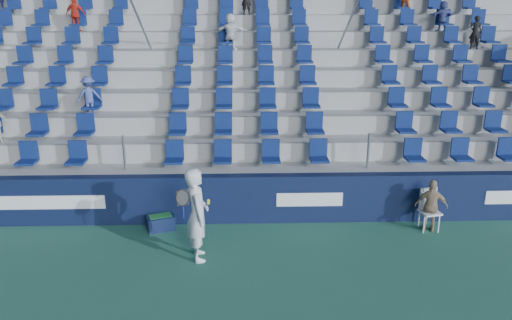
{
  "coord_description": "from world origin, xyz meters",
  "views": [
    {
      "loc": [
        -0.11,
        -8.1,
        5.25
      ],
      "look_at": [
        0.2,
        2.8,
        1.7
      ],
      "focal_mm": 35.0,
      "sensor_mm": 36.0,
      "label": 1
    }
  ],
  "objects": [
    {
      "name": "ground",
      "position": [
        0.0,
        0.0,
        0.0
      ],
      "size": [
        70.0,
        70.0,
        0.0
      ],
      "primitive_type": "plane",
      "color": "#2A634C",
      "rests_on": "ground"
    },
    {
      "name": "sponsor_wall",
      "position": [
        0.0,
        3.15,
        0.6
      ],
      "size": [
        24.0,
        0.32,
        1.2
      ],
      "color": "#0E1736",
      "rests_on": "ground"
    },
    {
      "name": "grandstand",
      "position": [
        -0.0,
        8.25,
        2.14
      ],
      "size": [
        24.0,
        8.17,
        6.63
      ],
      "color": "#999995",
      "rests_on": "ground"
    },
    {
      "name": "tennis_player",
      "position": [
        -1.06,
        1.35,
        1.0
      ],
      "size": [
        0.7,
        0.8,
        2.0
      ],
      "color": "silver",
      "rests_on": "ground"
    },
    {
      "name": "line_judge_chair",
      "position": [
        4.29,
        2.65,
        0.56
      ],
      "size": [
        0.51,
        0.52,
        0.99
      ],
      "color": "white",
      "rests_on": "ground"
    },
    {
      "name": "line_judge",
      "position": [
        4.29,
        2.5,
        0.63
      ],
      "size": [
        0.8,
        0.5,
        1.26
      ],
      "primitive_type": "imported",
      "rotation": [
        0.0,
        0.0,
        2.86
      ],
      "color": "tan",
      "rests_on": "ground"
    },
    {
      "name": "ball_bin",
      "position": [
        -2.07,
        2.75,
        0.19
      ],
      "size": [
        0.73,
        0.6,
        0.35
      ],
      "color": "#0F1938",
      "rests_on": "ground"
    }
  ]
}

